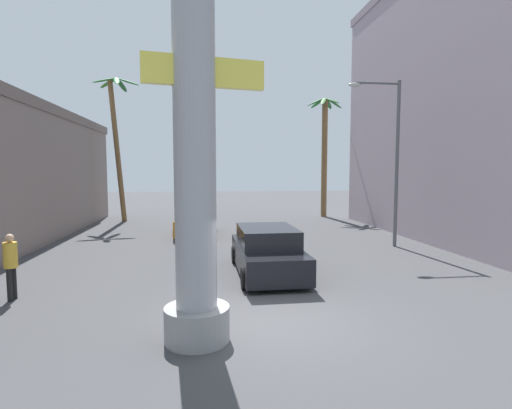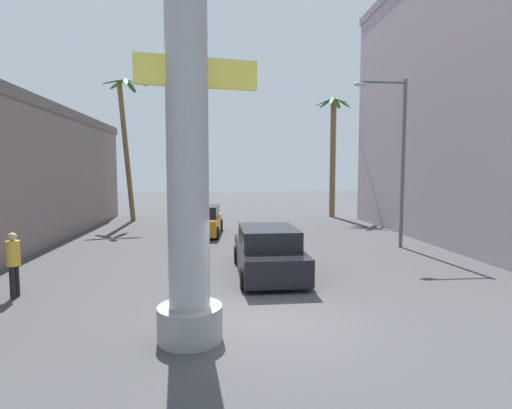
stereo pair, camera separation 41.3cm
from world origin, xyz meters
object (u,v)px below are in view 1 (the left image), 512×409
Objects in this scene: car_far at (196,221)px; car_lead at (267,252)px; palm_tree_far_left at (117,135)px; neon_sign_pole at (195,119)px; street_lamp at (390,148)px; palm_tree_far_right at (324,148)px; pedestrian_curb_left at (11,262)px.

car_lead is at bearing -73.62° from car_far.
palm_tree_far_left reaches higher than car_far.
neon_sign_pole reaches higher than street_lamp.
car_lead is 17.86m from palm_tree_far_right.
neon_sign_pole is at bearing -88.92° from car_far.
neon_sign_pole is 1.15× the size of palm_tree_far_right.
car_far is 12.71m from palm_tree_far_right.
neon_sign_pole is 6.62m from car_lead.
neon_sign_pole is 2.33× the size of car_far.
street_lamp reaches higher than car_far.
palm_tree_far_right is (9.32, 7.48, 4.35)m from car_far.
pedestrian_curb_left is (-4.90, 3.18, -3.38)m from neon_sign_pole.
car_far is at bearing 65.66° from pedestrian_curb_left.
car_lead is (2.23, 5.03, -3.68)m from neon_sign_pole.
pedestrian_curb_left is at bearing 147.01° from neon_sign_pole.
neon_sign_pole is 6.75m from pedestrian_curb_left.
car_far is 2.46× the size of pedestrian_curb_left.
car_far is (-8.64, 4.43, -3.71)m from street_lamp.
pedestrian_curb_left is (0.59, -16.54, -4.74)m from palm_tree_far_left.
street_lamp is 1.69× the size of car_far.
car_far is (-2.48, 8.44, -0.00)m from car_lead.
street_lamp is at bearing 47.17° from neon_sign_pole.
palm_tree_far_left is at bearing 117.72° from car_lead.
neon_sign_pole is 1.37× the size of street_lamp.
pedestrian_curb_left reaches higher than car_lead.
street_lamp is 8.23m from car_lead.
street_lamp is at bearing -27.12° from car_far.
palm_tree_far_right reaches higher than pedestrian_curb_left.
neon_sign_pole reaches higher than palm_tree_far_right.
car_lead is at bearing -113.23° from palm_tree_far_right.
street_lamp is 14.92m from pedestrian_curb_left.
palm_tree_far_left is at bearing 142.42° from street_lamp.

